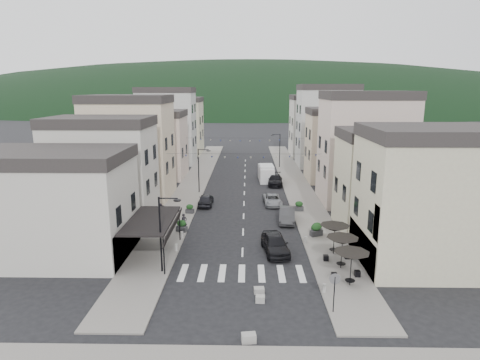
% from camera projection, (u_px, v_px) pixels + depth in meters
% --- Properties ---
extents(ground, '(700.00, 700.00, 0.00)m').
position_uv_depth(ground, '(241.00, 286.00, 28.61)').
color(ground, black).
rests_on(ground, ground).
extents(sidewalk_left, '(4.00, 76.00, 0.12)m').
position_uv_depth(sidewalk_left, '(195.00, 182.00, 59.92)').
color(sidewalk_left, slate).
rests_on(sidewalk_left, ground).
extents(sidewalk_right, '(4.00, 76.00, 0.12)m').
position_uv_depth(sidewalk_right, '(295.00, 183.00, 59.65)').
color(sidewalk_right, slate).
rests_on(sidewalk_right, ground).
extents(hill_backdrop, '(640.00, 360.00, 70.00)m').
position_uv_depth(hill_backdrop, '(247.00, 106.00, 321.02)').
color(hill_backdrop, black).
rests_on(hill_backdrop, ground).
extents(boutique_building, '(12.00, 8.00, 8.00)m').
position_uv_depth(boutique_building, '(54.00, 210.00, 32.87)').
color(boutique_building, beige).
rests_on(boutique_building, ground).
extents(bistro_building, '(10.00, 8.00, 10.00)m').
position_uv_depth(bistro_building, '(429.00, 204.00, 31.13)').
color(bistro_building, '#B9B093').
rests_on(bistro_building, ground).
extents(boutique_awning, '(3.77, 7.50, 3.28)m').
position_uv_depth(boutique_awning, '(154.00, 221.00, 32.92)').
color(boutique_awning, black).
rests_on(boutique_awning, ground).
extents(buildings_row_left, '(10.20, 54.16, 14.00)m').
position_uv_depth(buildings_row_left, '(155.00, 137.00, 64.30)').
color(buildings_row_left, beige).
rests_on(buildings_row_left, ground).
extents(buildings_row_right, '(10.20, 54.16, 14.50)m').
position_uv_depth(buildings_row_right, '(338.00, 137.00, 62.60)').
color(buildings_row_right, '#B9B093').
rests_on(buildings_row_right, ground).
extents(cafe_terrace, '(2.50, 8.10, 2.53)m').
position_uv_depth(cafe_terrace, '(342.00, 241.00, 30.67)').
color(cafe_terrace, black).
rests_on(cafe_terrace, ground).
extents(streetlamp_left_near, '(1.70, 0.56, 6.00)m').
position_uv_depth(streetlamp_left_near, '(164.00, 227.00, 29.84)').
color(streetlamp_left_near, black).
rests_on(streetlamp_left_near, ground).
extents(streetlamp_left_far, '(1.70, 0.56, 6.00)m').
position_uv_depth(streetlamp_left_far, '(201.00, 166.00, 53.23)').
color(streetlamp_left_far, black).
rests_on(streetlamp_left_far, ground).
extents(streetlamp_right_far, '(1.70, 0.56, 6.00)m').
position_uv_depth(streetlamp_right_far, '(278.00, 147.00, 70.56)').
color(streetlamp_right_far, black).
rests_on(streetlamp_right_far, ground).
extents(traffic_sign, '(0.70, 0.07, 2.70)m').
position_uv_depth(traffic_sign, '(335.00, 285.00, 24.66)').
color(traffic_sign, black).
rests_on(traffic_sign, ground).
extents(bollards, '(11.66, 10.26, 0.60)m').
position_uv_depth(bollards, '(242.00, 250.00, 33.88)').
color(bollards, gray).
rests_on(bollards, ground).
extents(bunting_near, '(19.00, 0.28, 0.62)m').
position_uv_depth(bunting_near, '(244.00, 157.00, 48.79)').
color(bunting_near, black).
rests_on(bunting_near, ground).
extents(bunting_far, '(19.00, 0.28, 0.62)m').
position_uv_depth(bunting_far, '(245.00, 140.00, 64.39)').
color(bunting_far, black).
rests_on(bunting_far, ground).
extents(parked_car_a, '(2.56, 5.08, 1.66)m').
position_uv_depth(parked_car_a, '(275.00, 243.00, 34.22)').
color(parked_car_a, black).
rests_on(parked_car_a, ground).
extents(parked_car_b, '(2.03, 4.71, 1.51)m').
position_uv_depth(parked_car_b, '(287.00, 215.00, 42.22)').
color(parked_car_b, '#323234').
rests_on(parked_car_b, ground).
extents(parked_car_c, '(2.32, 4.58, 1.24)m').
position_uv_depth(parked_car_c, '(272.00, 200.00, 48.43)').
color(parked_car_c, gray).
rests_on(parked_car_c, ground).
extents(parked_car_d, '(2.30, 5.20, 1.49)m').
position_uv_depth(parked_car_d, '(275.00, 180.00, 58.45)').
color(parked_car_d, black).
rests_on(parked_car_d, ground).
extents(parked_car_e, '(1.69, 4.17, 1.42)m').
position_uv_depth(parked_car_e, '(206.00, 200.00, 48.12)').
color(parked_car_e, black).
rests_on(parked_car_e, ground).
extents(delivery_van, '(2.30, 5.36, 2.53)m').
position_uv_depth(delivery_van, '(266.00, 173.00, 60.91)').
color(delivery_van, silver).
rests_on(delivery_van, ground).
extents(pedestrian_a, '(0.74, 0.67, 1.69)m').
position_uv_depth(pedestrian_a, '(184.00, 222.00, 39.30)').
color(pedestrian_a, black).
rests_on(pedestrian_a, sidewalk_left).
extents(pedestrian_b, '(1.06, 0.91, 1.89)m').
position_uv_depth(pedestrian_b, '(161.00, 212.00, 42.07)').
color(pedestrian_b, '#231E29').
rests_on(pedestrian_b, sidewalk_left).
extents(concrete_block_a, '(0.86, 0.61, 0.50)m').
position_uv_depth(concrete_block_a, '(249.00, 338.00, 22.21)').
color(concrete_block_a, gray).
rests_on(concrete_block_a, ground).
extents(concrete_block_b, '(0.63, 0.50, 0.45)m').
position_uv_depth(concrete_block_b, '(260.00, 299.00, 26.37)').
color(concrete_block_b, gray).
rests_on(concrete_block_b, ground).
extents(concrete_block_c, '(0.74, 0.55, 0.40)m').
position_uv_depth(concrete_block_c, '(259.00, 290.00, 27.54)').
color(concrete_block_c, gray).
rests_on(concrete_block_c, ground).
extents(planter_la, '(1.17, 0.91, 1.16)m').
position_uv_depth(planter_la, '(182.00, 226.00, 39.06)').
color(planter_la, '#323335').
rests_on(planter_la, sidewalk_left).
extents(planter_lb, '(0.98, 0.64, 1.02)m').
position_uv_depth(planter_lb, '(190.00, 209.00, 44.82)').
color(planter_lb, '#2D2D2F').
rests_on(planter_lb, sidewalk_left).
extents(planter_ra, '(1.19, 0.94, 1.17)m').
position_uv_depth(planter_ra, '(316.00, 230.00, 37.89)').
color(planter_ra, '#323134').
rests_on(planter_ra, sidewalk_right).
extents(planter_rb, '(1.10, 0.64, 1.20)m').
position_uv_depth(planter_rb, '(317.00, 229.00, 38.21)').
color(planter_rb, '#323234').
rests_on(planter_rb, sidewalk_right).
extents(planter_rc, '(1.01, 0.56, 1.13)m').
position_uv_depth(planter_rc, '(299.00, 206.00, 45.68)').
color(planter_rc, '#303033').
rests_on(planter_rc, sidewalk_right).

